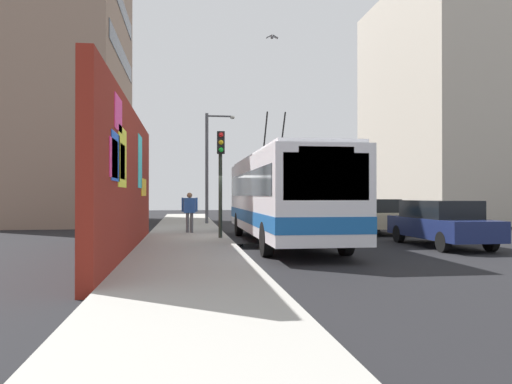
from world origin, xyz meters
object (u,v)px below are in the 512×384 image
Objects in this scene: city_bus at (282,195)px; street_lamp at (210,160)px; parked_car_white at (337,211)px; traffic_light at (221,166)px; pedestrian_midblock at (190,209)px; parked_car_navy at (440,222)px; parked_car_champagne at (373,215)px.

street_lamp is (10.95, 2.06, 2.00)m from city_bus.
traffic_light is (-9.12, 7.35, 2.03)m from parked_car_white.
traffic_light is 9.98m from street_lamp.
street_lamp is at bearing 10.64° from city_bus.
street_lamp is at bearing 83.55° from parked_car_white.
traffic_light is at bearing -158.86° from pedestrian_midblock.
parked_car_white is 7.87m from street_lamp.
city_bus is 11.32m from street_lamp.
parked_car_navy is at bearing 180.00° from parked_car_white.
parked_car_navy and parked_car_champagne have the same top height.
traffic_light is at bearing 141.13° from parked_car_white.
pedestrian_midblock is at bearing 126.10° from parked_car_white.
city_bus reaches higher than parked_car_white.
parked_car_navy is at bearing -150.22° from street_lamp.
pedestrian_midblock is 0.43× the size of traffic_light.
parked_car_white is (10.13, -5.20, -0.95)m from city_bus.
pedestrian_midblock is (-6.19, 8.48, 0.33)m from parked_car_white.
pedestrian_midblock reaches higher than parked_car_champagne.
pedestrian_midblock is (5.67, 8.48, 0.33)m from parked_car_navy.
city_bus is at bearing -115.21° from traffic_light.
city_bus is 1.87× the size of street_lamp.
city_bus is at bearing 131.05° from parked_car_champagne.
parked_car_white is at bearing -53.90° from pedestrian_midblock.
parked_car_white is at bearing -38.87° from traffic_light.
traffic_light reaches higher than parked_car_champagne.
parked_car_champagne is at bearing -86.06° from pedestrian_midblock.
parked_car_champagne is 1.16× the size of traffic_light.
city_bus is 6.96m from parked_car_champagne.
city_bus is at bearing 71.61° from parked_car_navy.
parked_car_champagne is at bearing -64.44° from traffic_light.
parked_car_navy is at bearing 180.00° from parked_car_champagne.
parked_car_navy is 1.05× the size of parked_car_champagne.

